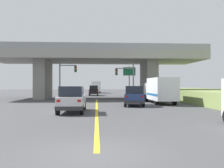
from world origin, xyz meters
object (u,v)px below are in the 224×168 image
at_px(traffic_signal_farside, 65,75).
at_px(traffic_signal_nearside, 127,77).
at_px(suv_crossing, 134,96).
at_px(sedan_oncoming, 94,91).
at_px(suv_lead, 72,99).
at_px(semi_truck_distant, 96,87).
at_px(highway_sign, 129,74).
at_px(box_truck, 160,90).

bearing_deg(traffic_signal_farside, traffic_signal_nearside, -2.90).
height_order(suv_crossing, sedan_oncoming, same).
relative_size(suv_lead, semi_truck_distant, 0.69).
xyz_separation_m(traffic_signal_nearside, semi_truck_distant, (-4.48, 30.82, -1.64)).
distance_m(traffic_signal_nearside, highway_sign, 1.64).
height_order(box_truck, semi_truck_distant, semi_truck_distant).
xyz_separation_m(traffic_signal_farside, highway_sign, (9.26, 1.05, 0.17)).
distance_m(suv_crossing, highway_sign, 11.59).
height_order(traffic_signal_farside, semi_truck_distant, traffic_signal_farside).
bearing_deg(suv_lead, sedan_oncoming, 87.47).
bearing_deg(sedan_oncoming, box_truck, -69.86).
xyz_separation_m(suv_lead, box_truck, (9.18, 8.47, 0.54)).
height_order(suv_crossing, highway_sign, highway_sign).
bearing_deg(box_truck, traffic_signal_nearside, 113.21).
relative_size(sedan_oncoming, traffic_signal_nearside, 0.89).
height_order(sedan_oncoming, semi_truck_distant, semi_truck_distant).
bearing_deg(semi_truck_distant, suv_lead, -92.17).
bearing_deg(highway_sign, sedan_oncoming, 112.56).
height_order(sedan_oncoming, traffic_signal_farside, traffic_signal_farside).
xyz_separation_m(suv_crossing, semi_truck_distant, (-3.95, 40.56, 0.60)).
height_order(traffic_signal_nearside, traffic_signal_farside, traffic_signal_farside).
relative_size(suv_crossing, highway_sign, 0.96).
bearing_deg(semi_truck_distant, traffic_signal_farside, -98.00).
bearing_deg(highway_sign, suv_crossing, -95.28).
height_order(sedan_oncoming, highway_sign, highway_sign).
bearing_deg(suv_lead, traffic_signal_nearside, 67.93).
relative_size(suv_lead, sedan_oncoming, 1.03).
xyz_separation_m(suv_crossing, sedan_oncoming, (-4.38, 24.28, -0.00)).
bearing_deg(traffic_signal_nearside, highway_sign, 70.94).
relative_size(box_truck, traffic_signal_nearside, 1.41).
distance_m(suv_crossing, traffic_signal_farside, 13.32).
bearing_deg(semi_truck_distant, sedan_oncoming, -91.51).
distance_m(suv_lead, box_truck, 12.50).
bearing_deg(sedan_oncoming, suv_crossing, -79.77).
distance_m(suv_crossing, sedan_oncoming, 24.67).
height_order(suv_lead, highway_sign, highway_sign).
distance_m(traffic_signal_nearside, semi_truck_distant, 31.19).
bearing_deg(box_truck, traffic_signal_farside, 147.95).
relative_size(traffic_signal_farside, highway_sign, 1.14).
height_order(suv_lead, traffic_signal_farside, traffic_signal_farside).
bearing_deg(box_truck, sedan_oncoming, 110.14).
relative_size(highway_sign, semi_truck_distant, 0.70).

